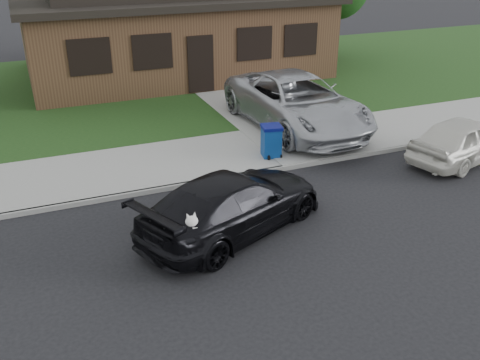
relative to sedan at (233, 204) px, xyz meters
name	(u,v)px	position (x,y,z in m)	size (l,w,h in m)	color
ground	(186,272)	(-1.38, -1.09, -0.64)	(120.00, 120.00, 0.00)	black
sidewalk	(130,169)	(-1.38, 3.91, -0.58)	(60.00, 3.00, 0.12)	gray
curb	(143,192)	(-1.38, 2.41, -0.58)	(60.00, 0.12, 0.12)	gray
lawn	(88,92)	(-1.38, 11.91, -0.58)	(60.00, 13.00, 0.13)	#193814
driveway	(259,95)	(4.62, 8.91, -0.57)	(4.50, 13.00, 0.14)	gray
sedan	(233,204)	(0.00, 0.00, 0.00)	(4.76, 3.45, 1.28)	black
minivan	(296,102)	(4.10, 5.00, 0.31)	(2.70, 5.86, 1.63)	#AFB2B7
white_compact	(464,139)	(7.25, 1.16, -0.02)	(1.46, 3.64, 1.24)	silver
recycling_bin	(271,141)	(2.39, 3.18, -0.08)	(0.62, 0.62, 0.88)	navy
house	(170,24)	(2.62, 13.91, 1.49)	(12.60, 8.60, 4.65)	#422B1C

